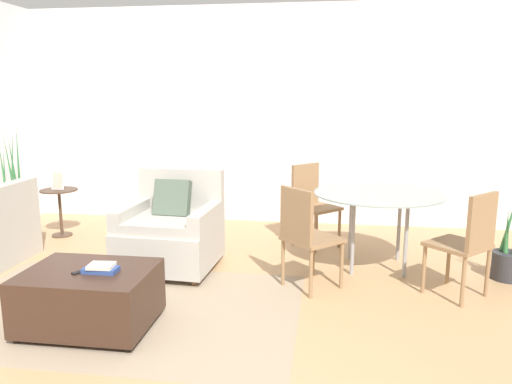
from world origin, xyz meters
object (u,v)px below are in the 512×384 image
object	(u,v)px
side_table	(60,203)
picture_frame	(58,181)
armchair	(171,232)
ottoman	(90,296)
dining_chair_far_left	(311,199)
book_stack	(101,268)
dining_table	(378,200)
tv_remote_primary	(82,271)
dining_chair_near_left	(305,231)
potted_plant_small	(508,259)
dining_chair_near_right	(468,238)
potted_plant	(15,214)

from	to	relation	value
side_table	picture_frame	bearing A→B (deg)	-90.00
armchair	ottoman	bearing A→B (deg)	-98.43
picture_frame	dining_chair_far_left	distance (m)	2.95
ottoman	book_stack	bearing A→B (deg)	-9.97
picture_frame	dining_table	world-z (taller)	picture_frame
tv_remote_primary	picture_frame	size ratio (longest dim) A/B	0.65
armchair	side_table	size ratio (longest dim) A/B	1.66
book_stack	ottoman	bearing A→B (deg)	170.03
dining_chair_near_left	potted_plant_small	size ratio (longest dim) A/B	1.07
side_table	dining_chair_near_left	size ratio (longest dim) A/B	0.62
dining_chair_near_left	dining_chair_near_right	xyz separation A→B (m)	(1.32, 0.00, 0.00)
tv_remote_primary	picture_frame	distance (m)	2.65
ottoman	book_stack	world-z (taller)	book_stack
armchair	potted_plant	world-z (taller)	potted_plant
book_stack	dining_chair_far_left	bearing A→B (deg)	58.85
potted_plant	dining_chair_near_left	xyz separation A→B (m)	(3.48, -1.16, 0.26)
tv_remote_primary	dining_chair_near_left	bearing A→B (deg)	33.08
dining_chair_far_left	book_stack	bearing A→B (deg)	-121.15
ottoman	potted_plant	world-z (taller)	potted_plant
armchair	book_stack	xyz separation A→B (m)	(-0.08, -1.32, 0.10)
potted_plant	picture_frame	world-z (taller)	potted_plant
ottoman	tv_remote_primary	xyz separation A→B (m)	(-0.03, -0.04, 0.20)
tv_remote_primary	dining_chair_near_right	distance (m)	3.01
ottoman	potted_plant_small	xyz separation A→B (m)	(3.32, 1.46, -0.04)
dining_table	dining_chair_near_right	distance (m)	0.95
book_stack	dining_table	world-z (taller)	dining_table
potted_plant	dining_chair_far_left	world-z (taller)	potted_plant
picture_frame	dining_chair_near_right	size ratio (longest dim) A/B	0.24
dining_table	dining_chair_far_left	xyz separation A→B (m)	(-0.66, 0.66, -0.15)
armchair	dining_chair_far_left	size ratio (longest dim) A/B	1.03
side_table	dining_chair_near_left	xyz separation A→B (m)	(2.94, -1.23, 0.12)
side_table	picture_frame	size ratio (longest dim) A/B	2.61
side_table	dining_chair_far_left	distance (m)	2.95
armchair	potted_plant_small	world-z (taller)	armchair
potted_plant	dining_chair_near_left	world-z (taller)	potted_plant
side_table	dining_chair_near_left	distance (m)	3.19
armchair	picture_frame	size ratio (longest dim) A/B	4.34
armchair	dining_chair_near_left	distance (m)	1.36
side_table	dining_table	world-z (taller)	dining_table
ottoman	potted_plant_small	bearing A→B (deg)	23.69
dining_chair_near_left	dining_chair_far_left	bearing A→B (deg)	90.00
picture_frame	dining_chair_far_left	size ratio (longest dim) A/B	0.24
armchair	potted_plant_small	distance (m)	3.13
book_stack	potted_plant	distance (m)	2.99
potted_plant	dining_chair_near_left	distance (m)	3.68
book_stack	potted_plant	bearing A→B (deg)	134.60
potted_plant	dining_chair_far_left	size ratio (longest dim) A/B	1.44
dining_table	dining_chair_near_left	world-z (taller)	dining_chair_near_left
armchair	potted_plant	distance (m)	2.33
ottoman	potted_plant	size ratio (longest dim) A/B	0.69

